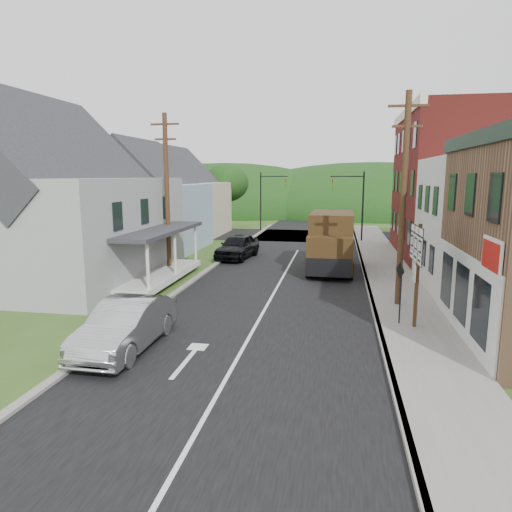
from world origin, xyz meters
The scene contains 24 objects.
ground centered at (0.00, 0.00, 0.00)m, with size 120.00×120.00×0.00m, color #2D4719.
road centered at (0.00, 10.00, 0.00)m, with size 9.00×90.00×0.02m, color black.
cross_road centered at (0.00, 27.00, 0.00)m, with size 60.00×9.00×0.02m, color black.
sidewalk_right centered at (5.90, 8.00, 0.07)m, with size 2.80×55.00×0.15m, color slate.
curb_right centered at (4.55, 8.00, 0.07)m, with size 0.20×55.00×0.15m, color slate.
curb_left centered at (-4.65, 8.00, 0.06)m, with size 0.30×55.00×0.12m, color slate.
storefront_white centered at (11.30, 7.50, 3.25)m, with size 8.00×7.00×6.50m, color silver.
storefront_red centered at (11.30, 17.00, 5.00)m, with size 8.00×12.00×10.00m, color maroon.
house_gray centered at (-12.00, 6.00, 4.23)m, with size 10.20×12.24×8.35m.
house_blue centered at (-11.00, 17.00, 3.69)m, with size 7.14×8.16×7.28m.
house_cream centered at (-11.50, 26.00, 3.69)m, with size 7.14×8.16×7.28m.
utility_pole_right centered at (5.60, 3.50, 4.66)m, with size 1.60×0.26×9.00m.
utility_pole_left centered at (-6.50, 8.00, 4.66)m, with size 1.60×0.26×9.00m.
traffic_signal_right centered at (4.30, 23.50, 3.76)m, with size 2.87×0.20×6.00m.
traffic_signal_left centered at (-4.30, 30.50, 3.76)m, with size 2.87×0.20×6.00m.
tree_left_b centered at (-17.00, 12.00, 4.88)m, with size 4.80×4.80×6.94m.
tree_left_c centered at (-19.00, 20.00, 5.94)m, with size 5.80×5.80×8.41m.
tree_left_d centered at (-9.00, 32.00, 4.88)m, with size 4.80×4.80×6.94m.
forested_ridge centered at (0.00, 55.00, 0.00)m, with size 90.00×30.00×16.00m, color black.
silver_sedan centered at (-3.73, -3.16, 0.81)m, with size 1.71×4.90×1.61m, color #B1B2B6.
dark_sedan centered at (-3.80, 13.88, 0.83)m, with size 1.97×4.89×1.67m, color black.
delivery_van centered at (2.60, 10.75, 1.75)m, with size 2.66×6.24×3.47m.
route_sign_cluster centered at (5.77, 0.46, 2.60)m, with size 0.20×2.17×3.79m.
warning_sign centered at (5.30, 0.77, 1.65)m, with size 0.25×0.61×2.35m.
Camera 1 is at (2.94, -16.38, 5.60)m, focal length 32.00 mm.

